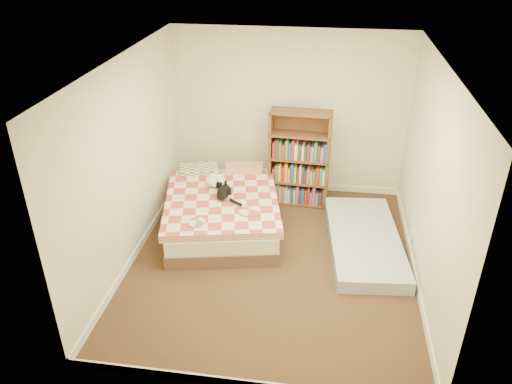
# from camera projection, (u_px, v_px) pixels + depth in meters

# --- Properties ---
(room) EXTENTS (3.51, 4.01, 2.51)m
(room) POSITION_uv_depth(u_px,v_px,m) (274.00, 176.00, 5.76)
(room) COLOR #3F2B1B
(room) RESTS_ON ground
(bed) EXTENTS (1.82, 2.29, 0.55)m
(bed) POSITION_uv_depth(u_px,v_px,m) (223.00, 209.00, 6.97)
(bed) COLOR brown
(bed) RESTS_ON room
(bookshelf) EXTENTS (0.89, 0.34, 1.46)m
(bookshelf) POSITION_uv_depth(u_px,v_px,m) (299.00, 170.00, 7.39)
(bookshelf) COLOR #542D1C
(bookshelf) RESTS_ON room
(floor_mattress) EXTENTS (1.08, 2.05, 0.18)m
(floor_mattress) POSITION_uv_depth(u_px,v_px,m) (364.00, 240.00, 6.56)
(floor_mattress) COLOR #6C90B4
(floor_mattress) RESTS_ON room
(black_cat) EXTENTS (0.33, 0.66, 0.15)m
(black_cat) POSITION_uv_depth(u_px,v_px,m) (224.00, 191.00, 6.78)
(black_cat) COLOR black
(black_cat) RESTS_ON bed
(white_dog) EXTENTS (0.32, 0.32, 0.15)m
(white_dog) POSITION_uv_depth(u_px,v_px,m) (216.00, 180.00, 7.03)
(white_dog) COLOR white
(white_dog) RESTS_ON bed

